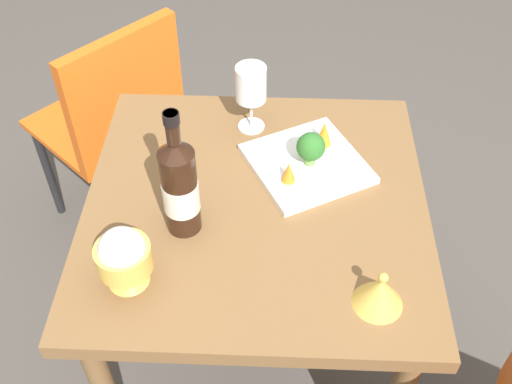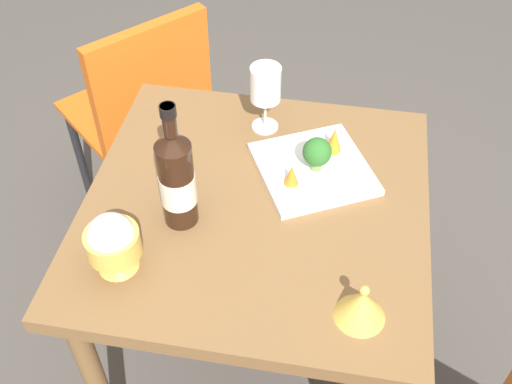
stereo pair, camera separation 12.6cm
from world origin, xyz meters
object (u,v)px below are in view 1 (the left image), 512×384
(chair_by_wall, at_px, (117,115))
(carrot_garnish_right, at_px, (289,172))
(wine_glass, at_px, (251,85))
(rice_bowl, at_px, (124,257))
(rice_bowl_lid, at_px, (380,292))
(carrot_garnish_left, at_px, (324,133))
(serving_plate, at_px, (307,164))
(wine_bottle, at_px, (180,186))
(broccoli_floret, at_px, (311,147))

(chair_by_wall, relative_size, carrot_garnish_right, 16.12)
(wine_glass, distance_m, rice_bowl, 0.54)
(carrot_garnish_right, bearing_deg, rice_bowl_lid, 28.85)
(wine_glass, xyz_separation_m, carrot_garnish_left, (0.08, 0.18, -0.08))
(chair_by_wall, xyz_separation_m, serving_plate, (0.45, 0.59, 0.23))
(carrot_garnish_right, bearing_deg, wine_glass, -155.42)
(carrot_garnish_left, bearing_deg, rice_bowl, -44.36)
(chair_by_wall, height_order, carrot_garnish_left, chair_by_wall)
(carrot_garnish_right, bearing_deg, wine_bottle, -59.19)
(wine_glass, height_order, rice_bowl, wine_glass)
(chair_by_wall, bearing_deg, serving_plate, -85.84)
(rice_bowl_lid, relative_size, broccoli_floret, 1.17)
(wine_bottle, bearing_deg, carrot_garnish_left, 130.45)
(wine_glass, distance_m, rice_bowl_lid, 0.60)
(wine_glass, distance_m, carrot_garnish_left, 0.21)
(broccoli_floret, distance_m, carrot_garnish_left, 0.08)
(wine_glass, xyz_separation_m, rice_bowl_lid, (0.53, 0.27, -0.09))
(wine_glass, relative_size, rice_bowl, 1.26)
(wine_bottle, bearing_deg, broccoli_floret, 125.06)
(rice_bowl, relative_size, rice_bowl_lid, 1.42)
(rice_bowl_lid, bearing_deg, serving_plate, -161.22)
(chair_by_wall, bearing_deg, wine_bottle, -112.34)
(rice_bowl, height_order, carrot_garnish_right, rice_bowl)
(broccoli_floret, bearing_deg, wine_glass, -135.54)
(chair_by_wall, bearing_deg, rice_bowl, -122.79)
(rice_bowl, height_order, carrot_garnish_left, rice_bowl)
(rice_bowl, xyz_separation_m, carrot_garnish_left, (-0.41, 0.40, -0.02))
(chair_by_wall, relative_size, rice_bowl, 6.00)
(carrot_garnish_right, bearing_deg, chair_by_wall, -133.60)
(carrot_garnish_left, distance_m, carrot_garnish_right, 0.16)
(broccoli_floret, bearing_deg, serving_plate, -137.47)
(rice_bowl, relative_size, carrot_garnish_right, 2.69)
(rice_bowl_lid, relative_size, carrot_garnish_right, 1.90)
(wine_glass, xyz_separation_m, serving_plate, (0.14, 0.14, -0.12))
(rice_bowl_lid, xyz_separation_m, broccoli_floret, (-0.38, -0.12, 0.03))
(chair_by_wall, relative_size, wine_glass, 4.75)
(wine_glass, bearing_deg, wine_bottle, -20.86)
(carrot_garnish_left, bearing_deg, wine_bottle, -49.55)
(broccoli_floret, xyz_separation_m, carrot_garnish_right, (0.06, -0.05, -0.02))
(rice_bowl, bearing_deg, wine_bottle, 147.68)
(rice_bowl, bearing_deg, carrot_garnish_left, 135.64)
(chair_by_wall, bearing_deg, broccoli_floret, -85.94)
(rice_bowl_lid, relative_size, serving_plate, 0.30)
(serving_plate, distance_m, broccoli_floret, 0.06)
(wine_bottle, distance_m, rice_bowl, 0.18)
(wine_bottle, relative_size, carrot_garnish_left, 4.66)
(broccoli_floret, distance_m, carrot_garnish_right, 0.08)
(chair_by_wall, height_order, broccoli_floret, broccoli_floret)
(carrot_garnish_left, relative_size, carrot_garnish_right, 1.27)
(broccoli_floret, relative_size, carrot_garnish_right, 1.63)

